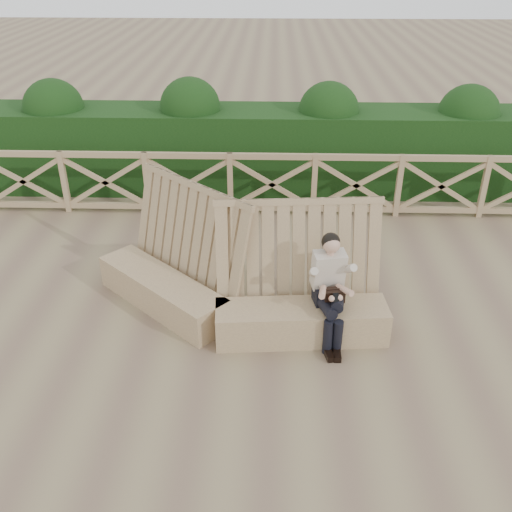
{
  "coord_description": "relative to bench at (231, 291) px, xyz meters",
  "views": [
    {
      "loc": [
        0.01,
        -5.54,
        4.27
      ],
      "look_at": [
        -0.17,
        0.4,
        0.9
      ],
      "focal_mm": 40.0,
      "sensor_mm": 36.0,
      "label": 1
    }
  ],
  "objects": [
    {
      "name": "ground",
      "position": [
        0.48,
        -0.39,
        -0.39
      ],
      "size": [
        60.0,
        60.0,
        0.0
      ],
      "primitive_type": "plane",
      "color": "brown",
      "rests_on": "ground"
    },
    {
      "name": "hedge",
      "position": [
        0.48,
        4.31,
        0.36
      ],
      "size": [
        12.0,
        1.2,
        1.5
      ],
      "primitive_type": "cube",
      "color": "black",
      "rests_on": "ground"
    },
    {
      "name": "bench",
      "position": [
        0.0,
        0.0,
        0.0
      ],
      "size": [
        3.73,
        1.99,
        1.57
      ],
      "rotation": [
        0.0,
        0.0,
        -0.33
      ],
      "color": "#896A4E",
      "rests_on": "ground"
    },
    {
      "name": "guardrail",
      "position": [
        0.48,
        3.11,
        0.16
      ],
      "size": [
        10.1,
        0.09,
        1.1
      ],
      "color": "#998059",
      "rests_on": "ground"
    },
    {
      "name": "woman",
      "position": [
        1.18,
        -0.33,
        0.33
      ],
      "size": [
        0.43,
        0.82,
        1.34
      ],
      "rotation": [
        0.0,
        0.0,
        0.2
      ],
      "color": "black",
      "rests_on": "ground"
    }
  ]
}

